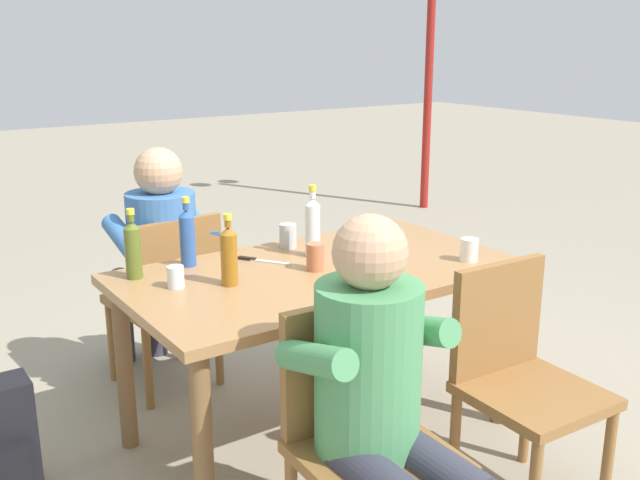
{
  "coord_description": "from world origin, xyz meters",
  "views": [
    {
      "loc": [
        -1.59,
        -2.33,
        1.66
      ],
      "look_at": [
        0.0,
        0.0,
        0.87
      ],
      "focal_mm": 40.79,
      "sensor_mm": 36.0,
      "label": 1
    }
  ],
  "objects": [
    {
      "name": "ground_plane",
      "position": [
        0.0,
        0.0,
        0.0
      ],
      "size": [
        24.0,
        24.0,
        0.0
      ],
      "primitive_type": "plane",
      "color": "gray"
    },
    {
      "name": "chair_far_left",
      "position": [
        -0.35,
        0.75,
        0.49
      ],
      "size": [
        0.48,
        0.48,
        0.87
      ],
      "color": "olive",
      "rests_on": "ground_plane"
    },
    {
      "name": "cup_glass",
      "position": [
        -0.58,
        0.11,
        0.79
      ],
      "size": [
        0.06,
        0.06,
        0.08
      ],
      "primitive_type": "cylinder",
      "color": "silver",
      "rests_on": "dining_table"
    },
    {
      "name": "person_in_white_shirt",
      "position": [
        -0.36,
        0.86,
        0.66
      ],
      "size": [
        0.47,
        0.61,
        1.18
      ],
      "color": "#3D70B2",
      "rests_on": "ground_plane"
    },
    {
      "name": "dining_table",
      "position": [
        0.0,
        0.0,
        0.66
      ],
      "size": [
        1.59,
        0.9,
        0.75
      ],
      "color": "#A37547",
      "rests_on": "ground_plane"
    },
    {
      "name": "cup_terracotta",
      "position": [
        -0.03,
        -0.01,
        0.8
      ],
      "size": [
        0.07,
        0.07,
        0.11
      ],
      "primitive_type": "cylinder",
      "color": "#BC6B47",
      "rests_on": "dining_table"
    },
    {
      "name": "table_knife",
      "position": [
        -0.15,
        0.22,
        0.75
      ],
      "size": [
        0.15,
        0.21,
        0.01
      ],
      "color": "silver",
      "rests_on": "dining_table"
    },
    {
      "name": "chair_near_right",
      "position": [
        0.36,
        -0.75,
        0.49
      ],
      "size": [
        0.46,
        0.46,
        0.87
      ],
      "color": "olive",
      "rests_on": "ground_plane"
    },
    {
      "name": "bottle_blue",
      "position": [
        -0.43,
        0.34,
        0.87
      ],
      "size": [
        0.06,
        0.06,
        0.29
      ],
      "color": "#2D56A3",
      "rests_on": "dining_table"
    },
    {
      "name": "bottle_olive",
      "position": [
        -0.67,
        0.31,
        0.87
      ],
      "size": [
        0.06,
        0.06,
        0.28
      ],
      "color": "#566623",
      "rests_on": "dining_table"
    },
    {
      "name": "bottle_amber",
      "position": [
        -0.4,
        0.03,
        0.87
      ],
      "size": [
        0.06,
        0.06,
        0.28
      ],
      "color": "#996019",
      "rests_on": "dining_table"
    },
    {
      "name": "person_in_plaid_shirt",
      "position": [
        -0.36,
        -0.86,
        0.66
      ],
      "size": [
        0.47,
        0.61,
        1.18
      ],
      "color": "#4C935B",
      "rests_on": "ground_plane"
    },
    {
      "name": "bottle_clear",
      "position": [
        0.07,
        0.16,
        0.88
      ],
      "size": [
        0.06,
        0.06,
        0.31
      ],
      "color": "white",
      "rests_on": "dining_table"
    },
    {
      "name": "cup_steel",
      "position": [
        0.05,
        0.33,
        0.8
      ],
      "size": [
        0.08,
        0.08,
        0.11
      ],
      "primitive_type": "cylinder",
      "color": "#B2B7BC",
      "rests_on": "dining_table"
    },
    {
      "name": "chair_near_left",
      "position": [
        -0.35,
        -0.75,
        0.49
      ],
      "size": [
        0.46,
        0.46,
        0.87
      ],
      "color": "olive",
      "rests_on": "ground_plane"
    },
    {
      "name": "cup_white",
      "position": [
        0.57,
        -0.27,
        0.8
      ],
      "size": [
        0.07,
        0.07,
        0.1
      ],
      "primitive_type": "cylinder",
      "color": "white",
      "rests_on": "dining_table"
    }
  ]
}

